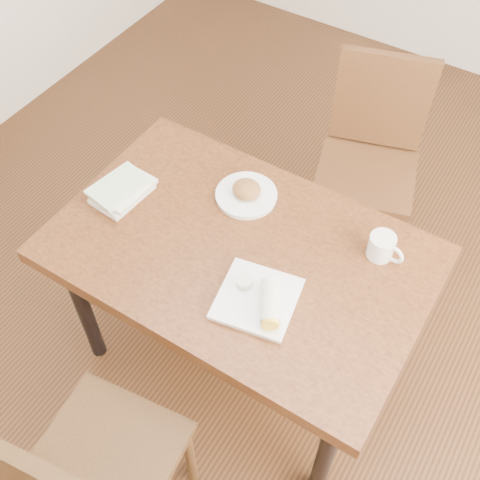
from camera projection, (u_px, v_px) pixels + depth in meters
The scene contains 9 objects.
ground at pixel (240, 355), 2.61m from camera, with size 4.00×5.00×0.01m, color #472814.
room_walls at pixel (240, 6), 1.33m from camera, with size 4.02×5.02×2.80m.
table at pixel (240, 264), 2.08m from camera, with size 1.26×0.81×0.75m.
chair_near at pixel (86, 474), 1.75m from camera, with size 0.47×0.47×0.95m.
chair_far at pixel (371, 149), 2.61m from camera, with size 0.52×0.52×0.95m.
plate_scone at pixel (246, 193), 2.15m from camera, with size 0.22×0.22×0.07m.
coffee_mug at pixel (382, 246), 1.96m from camera, with size 0.13×0.09×0.09m.
plate_burrito at pixel (261, 300), 1.86m from camera, with size 0.28×0.28×0.08m.
book_stack at pixel (122, 190), 2.15m from camera, with size 0.18×0.23×0.06m.
Camera 1 is at (0.65, -1.04, 2.35)m, focal length 45.00 mm.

